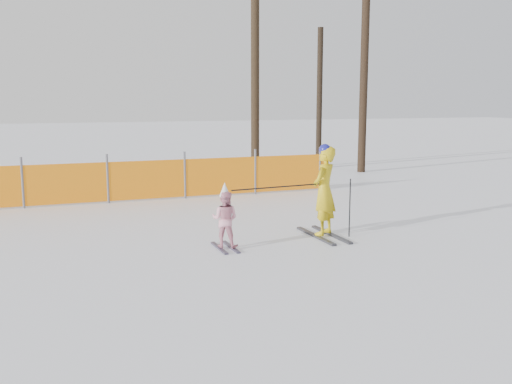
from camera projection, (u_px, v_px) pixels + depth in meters
ground at (266, 254)px, 9.71m from camera, size 120.00×120.00×0.00m
adult at (324, 191)px, 10.85m from camera, size 0.74×1.52×1.78m
child at (225, 218)px, 10.01m from camera, size 0.61×0.85×1.18m
ski_poles at (305, 195)px, 10.57m from camera, size 2.39×0.21×1.12m
safety_fence at (70, 183)px, 14.11m from camera, size 14.22×0.06×1.25m
tree_trunks at (310, 78)px, 20.44m from camera, size 4.07×2.53×7.11m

